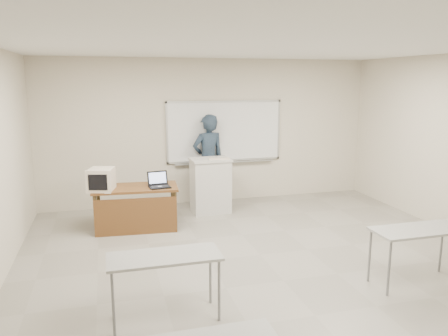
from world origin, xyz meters
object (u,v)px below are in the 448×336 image
object	(u,v)px
podium	(210,185)
laptop	(159,184)
instructor_desk	(136,200)
keyboard	(219,159)
whiteboard	(225,132)
mouse	(160,187)
presenter	(208,160)
crt_monitor	(102,179)

from	to	relation	value
podium	laptop	size ratio (longest dim) A/B	3.06
instructor_desk	keyboard	xyz separation A→B (m)	(1.63, 0.59, 0.54)
whiteboard	laptop	world-z (taller)	whiteboard
laptop	mouse	size ratio (longest dim) A/B	3.77
presenter	instructor_desk	bearing A→B (deg)	27.92
mouse	crt_monitor	bearing A→B (deg)	157.28
instructor_desk	podium	xyz separation A→B (m)	(1.48, 0.71, -0.01)
instructor_desk	keyboard	size ratio (longest dim) A/B	3.60
instructor_desk	presenter	world-z (taller)	presenter
whiteboard	mouse	bearing A→B (deg)	-135.24
podium	crt_monitor	distance (m)	2.18
mouse	presenter	bearing A→B (deg)	34.13
instructor_desk	keyboard	bearing A→B (deg)	24.37
whiteboard	instructor_desk	distance (m)	2.64
podium	keyboard	distance (m)	0.58
mouse	keyboard	xyz separation A→B (m)	(1.23, 0.68, 0.31)
mouse	presenter	world-z (taller)	presenter
whiteboard	keyboard	size ratio (longest dim) A/B	6.22
crt_monitor	laptop	bearing A→B (deg)	12.45
crt_monitor	laptop	xyz separation A→B (m)	(0.95, -0.04, -0.12)
laptop	instructor_desk	bearing A→B (deg)	172.08
podium	presenter	distance (m)	0.74
whiteboard	keyboard	xyz separation A→B (m)	(-0.35, -0.89, -0.40)
instructor_desk	laptop	world-z (taller)	laptop
podium	crt_monitor	world-z (taller)	crt_monitor
crt_monitor	presenter	bearing A→B (deg)	45.97
whiteboard	keyboard	world-z (taller)	whiteboard
laptop	keyboard	world-z (taller)	keyboard
crt_monitor	mouse	bearing A→B (deg)	7.83
whiteboard	presenter	world-z (taller)	whiteboard
podium	presenter	xyz separation A→B (m)	(0.10, 0.61, 0.40)
whiteboard	keyboard	distance (m)	1.03
keyboard	instructor_desk	bearing A→B (deg)	-147.93
presenter	mouse	bearing A→B (deg)	38.05
crt_monitor	mouse	world-z (taller)	crt_monitor
mouse	podium	bearing A→B (deg)	20.65
laptop	podium	bearing A→B (deg)	27.46
mouse	keyboard	size ratio (longest dim) A/B	0.23
instructor_desk	crt_monitor	bearing A→B (deg)	-178.28
whiteboard	instructor_desk	xyz separation A→B (m)	(-1.98, -1.48, -0.94)
whiteboard	mouse	size ratio (longest dim) A/B	26.73
instructor_desk	laptop	distance (m)	0.48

